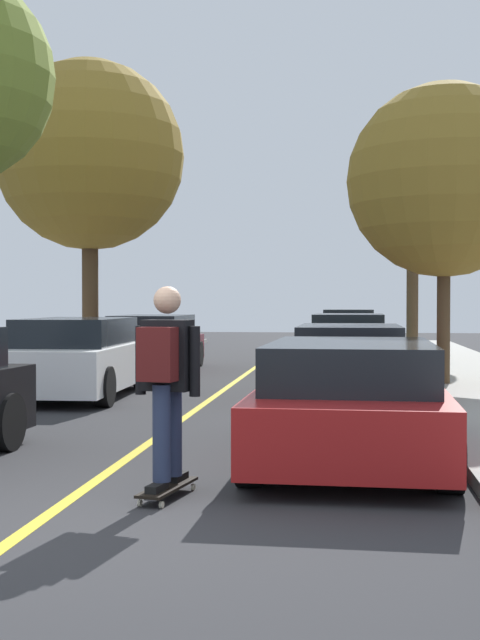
{
  "coord_description": "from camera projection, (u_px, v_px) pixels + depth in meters",
  "views": [
    {
      "loc": [
        2.28,
        -5.84,
        1.64
      ],
      "look_at": [
        0.24,
        10.22,
        1.3
      ],
      "focal_mm": 47.35,
      "sensor_mm": 36.0,
      "label": 1
    }
  ],
  "objects": [
    {
      "name": "skateboard",
      "position": [
        168.0,
        488.0,
        7.04
      ],
      "size": [
        0.38,
        0.87,
        0.1
      ],
      "color": "black",
      "rests_on": "ground"
    },
    {
      "name": "skateboarder",
      "position": [
        166.0,
        373.0,
        6.99
      ],
      "size": [
        0.59,
        0.71,
        1.67
      ],
      "color": "black",
      "rests_on": "skateboard"
    },
    {
      "name": "street_tree_right_near",
      "position": [
        413.0,
        187.0,
        22.88
      ],
      "size": [
        3.09,
        3.09,
        6.22
      ],
      "color": "#4C3823",
      "rests_on": "sidewalk_right"
    },
    {
      "name": "street_tree_left_near",
      "position": [
        90.0,
        156.0,
        20.84
      ],
      "size": [
        4.68,
        4.68,
        7.47
      ],
      "color": "#4C3823",
      "rests_on": "sidewalk_left"
    },
    {
      "name": "parked_car_left_far",
      "position": [
        152.0,
        344.0,
        20.06
      ],
      "size": [
        1.92,
        4.56,
        1.33
      ],
      "color": "maroon",
      "rests_on": "ground"
    },
    {
      "name": "parked_car_right_farthest",
      "position": [
        348.0,
        332.0,
        26.83
      ],
      "size": [
        1.84,
        4.14,
        1.41
      ],
      "color": "#38383D",
      "rests_on": "ground"
    },
    {
      "name": "parked_car_right_nearest",
      "position": [
        351.0,
        401.0,
        8.68
      ],
      "size": [
        2.03,
        4.17,
        1.23
      ],
      "color": "maroon",
      "rests_on": "ground"
    },
    {
      "name": "parked_car_right_far",
      "position": [
        349.0,
        342.0,
        20.32
      ],
      "size": [
        2.01,
        4.15,
        1.36
      ],
      "color": "#196066",
      "rests_on": "ground"
    },
    {
      "name": "ground",
      "position": [
        30.0,
        528.0,
        6.12
      ],
      "size": [
        80.0,
        80.0,
        0.0
      ],
      "primitive_type": "plane",
      "color": "#2D2D30"
    },
    {
      "name": "parked_car_right_near",
      "position": [
        350.0,
        362.0,
        14.01
      ],
      "size": [
        1.98,
        4.01,
        1.26
      ],
      "color": "maroon",
      "rests_on": "ground"
    },
    {
      "name": "center_line",
      "position": [
        155.0,
        439.0,
        10.08
      ],
      "size": [
        0.12,
        39.2,
        0.01
      ],
      "primitive_type": "cube",
      "color": "gold",
      "rests_on": "ground"
    },
    {
      "name": "street_tree_right_nearest",
      "position": [
        444.0,
        181.0,
        15.51
      ],
      "size": [
        3.57,
        3.57,
        5.53
      ],
      "color": "#4C3823",
      "rests_on": "sidewalk_right"
    },
    {
      "name": "parked_car_left_near",
      "position": [
        78.0,
        358.0,
        14.54
      ],
      "size": [
        1.95,
        4.22,
        1.36
      ],
      "color": "white",
      "rests_on": "ground"
    }
  ]
}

